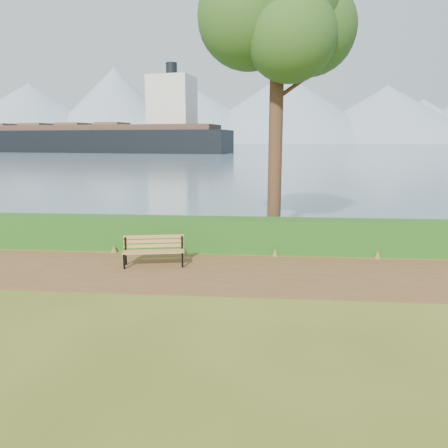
# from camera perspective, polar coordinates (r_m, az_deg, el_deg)

# --- Properties ---
(ground) EXTENTS (140.00, 140.00, 0.00)m
(ground) POSITION_cam_1_polar(r_m,az_deg,el_deg) (10.89, -1.53, -6.88)
(ground) COLOR #4C5919
(ground) RESTS_ON ground
(path) EXTENTS (40.00, 3.40, 0.01)m
(path) POSITION_cam_1_polar(r_m,az_deg,el_deg) (11.17, -1.35, -6.39)
(path) COLOR brown
(path) RESTS_ON ground
(hedge) EXTENTS (32.00, 0.85, 1.00)m
(hedge) POSITION_cam_1_polar(r_m,az_deg,el_deg) (13.25, -0.26, -1.38)
(hedge) COLOR #184C15
(hedge) RESTS_ON ground
(water) EXTENTS (700.00, 510.00, 0.00)m
(water) POSITION_cam_1_polar(r_m,az_deg,el_deg) (270.31, 4.85, 10.26)
(water) COLOR slate
(water) RESTS_ON ground
(mountains) EXTENTS (585.00, 190.00, 70.00)m
(mountains) POSITION_cam_1_polar(r_m,az_deg,el_deg) (417.18, 3.71, 14.33)
(mountains) COLOR #8298AE
(mountains) RESTS_ON ground
(bench) EXTENTS (1.68, 0.77, 0.81)m
(bench) POSITION_cam_1_polar(r_m,az_deg,el_deg) (11.84, -9.16, -3.19)
(bench) COLOR black
(bench) RESTS_ON ground
(tree) EXTENTS (4.96, 4.06, 9.71)m
(tree) POSITION_cam_1_polar(r_m,az_deg,el_deg) (15.03, 7.07, 25.88)
(tree) COLOR #382217
(tree) RESTS_ON ground
(cargo_ship) EXTENTS (78.09, 24.77, 23.42)m
(cargo_ship) POSITION_cam_1_polar(r_m,az_deg,el_deg) (119.25, -16.72, 10.62)
(cargo_ship) COLOR black
(cargo_ship) RESTS_ON ground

